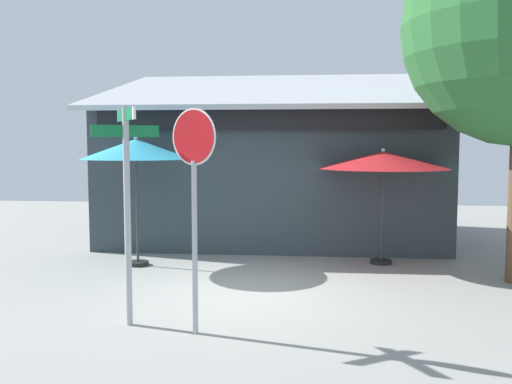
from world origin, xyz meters
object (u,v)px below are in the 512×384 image
Objects in this scene: street_sign_post at (127,192)px; patio_umbrella_crimson_center at (383,161)px; patio_umbrella_teal_left at (136,150)px; stop_sign at (194,180)px.

street_sign_post is 1.11× the size of patio_umbrella_crimson_center.
street_sign_post is 3.89m from patio_umbrella_teal_left.
patio_umbrella_teal_left is (-1.05, 3.70, 0.53)m from street_sign_post.
street_sign_post is 5.89m from patio_umbrella_crimson_center.
street_sign_post is 1.03m from stop_sign.
patio_umbrella_teal_left is at bearing 117.15° from stop_sign.
patio_umbrella_teal_left is at bearing 105.83° from street_sign_post.
street_sign_post is 1.12× the size of patio_umbrella_teal_left.
patio_umbrella_crimson_center is (2.98, 4.61, 0.11)m from stop_sign.
patio_umbrella_teal_left is at bearing -172.65° from patio_umbrella_crimson_center.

